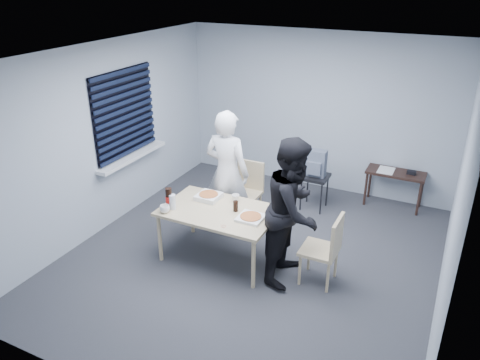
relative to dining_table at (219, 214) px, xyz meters
The scene contains 19 objects.
room 2.08m from the dining_table, 161.94° to the left, with size 5.00×5.00×5.00m.
dining_table is the anchor object (origin of this frame).
chair_far 1.13m from the dining_table, 96.63° to the left, with size 0.42×0.42×0.89m.
chair_right 1.39m from the dining_table, ahead, with size 0.42×0.42×0.89m.
person_white 0.77m from the dining_table, 109.70° to the left, with size 0.65×0.42×1.77m, color white.
person_black 0.99m from the dining_table, ahead, with size 0.86×0.47×1.77m, color black.
side_table 3.04m from the dining_table, 54.61° to the left, with size 0.88×0.39×0.59m.
stool 1.98m from the dining_table, 70.39° to the left, with size 0.40×0.40×0.56m.
backpack 1.96m from the dining_table, 70.27° to the left, with size 0.29×0.22×0.41m.
pizza_box_a 0.36m from the dining_table, 141.84° to the left, with size 0.29×0.29×0.07m.
pizza_box_b 0.46m from the dining_table, ahead, with size 0.30×0.30×0.04m.
mug_a 0.68m from the dining_table, 148.36° to the right, with size 0.12×0.12×0.10m, color white.
mug_b 0.33m from the dining_table, 75.97° to the left, with size 0.10×0.10×0.09m, color white.
cola_glass 0.24m from the dining_table, 18.50° to the left, with size 0.06×0.06×0.14m, color black.
soda_bottle 0.66m from the dining_table, 159.07° to the right, with size 0.09×0.09×0.27m.
plastic_cups 0.60m from the dining_table, 156.79° to the right, with size 0.08×0.08×0.19m, color silver.
rubber_band 0.42m from the dining_table, 54.52° to the right, with size 0.06×0.06×0.00m, color red.
papers 2.94m from the dining_table, 56.85° to the left, with size 0.24×0.32×0.01m, color white.
black_box 3.18m from the dining_table, 51.48° to the left, with size 0.13×0.09×0.06m, color black.
Camera 1 is at (2.13, -4.71, 3.46)m, focal length 35.00 mm.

